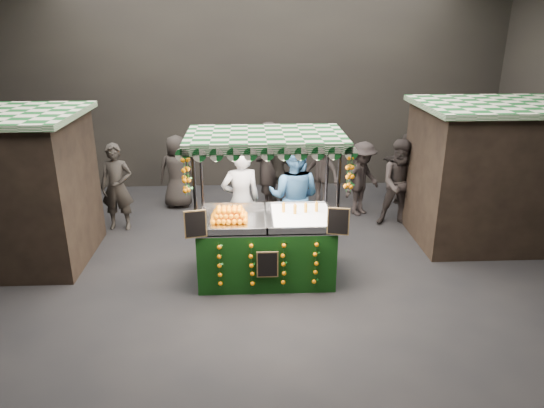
{
  "coord_description": "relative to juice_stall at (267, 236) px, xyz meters",
  "views": [
    {
      "loc": [
        -0.17,
        -7.21,
        4.01
      ],
      "look_at": [
        0.2,
        0.47,
        1.15
      ],
      "focal_mm": 33.11,
      "sensor_mm": 36.0,
      "label": 1
    }
  ],
  "objects": [
    {
      "name": "shopper_7",
      "position": [
        1.34,
        3.4,
        0.04
      ],
      "size": [
        1.14,
        1.12,
        1.57
      ],
      "rotation": [
        0.0,
        0.0,
        -0.76
      ],
      "color": "#292221",
      "rests_on": "ground"
    },
    {
      "name": "juice_stall",
      "position": [
        0.0,
        0.0,
        0.0
      ],
      "size": [
        2.47,
        1.45,
        2.4
      ],
      "color": "black",
      "rests_on": "ground"
    },
    {
      "name": "shopper_2",
      "position": [
        0.39,
        3.48,
        0.01
      ],
      "size": [
        0.96,
        0.66,
        1.51
      ],
      "rotation": [
        0.0,
        0.0,
        2.77
      ],
      "color": "black",
      "rests_on": "ground"
    },
    {
      "name": "shopper_5",
      "position": [
        3.31,
        3.29,
        0.09
      ],
      "size": [
        1.34,
        1.52,
        1.67
      ],
      "rotation": [
        0.0,
        0.0,
        2.23
      ],
      "color": "#292321",
      "rests_on": "ground"
    },
    {
      "name": "ground",
      "position": [
        -0.1,
        -0.1,
        -0.74
      ],
      "size": [
        12.0,
        12.0,
        0.0
      ],
      "primitive_type": "plane",
      "color": "black",
      "rests_on": "ground"
    },
    {
      "name": "shopper_1",
      "position": [
        2.78,
        2.1,
        0.15
      ],
      "size": [
        0.97,
        0.81,
        1.79
      ],
      "rotation": [
        0.0,
        0.0,
        -0.16
      ],
      "color": "#2C2523",
      "rests_on": "ground"
    },
    {
      "name": "neighbour_stall_right",
      "position": [
        4.3,
        1.4,
        0.56
      ],
      "size": [
        3.0,
        2.2,
        2.6
      ],
      "color": "black",
      "rests_on": "ground"
    },
    {
      "name": "market_hall",
      "position": [
        -0.1,
        -0.1,
        2.64
      ],
      "size": [
        12.1,
        10.1,
        5.05
      ],
      "color": "black",
      "rests_on": "ground"
    },
    {
      "name": "shopper_3",
      "position": [
        2.13,
        2.75,
        0.06
      ],
      "size": [
        1.18,
        1.11,
        1.6
      ],
      "rotation": [
        0.0,
        0.0,
        0.68
      ],
      "color": "black",
      "rests_on": "ground"
    },
    {
      "name": "shopper_4",
      "position": [
        -1.86,
        3.41,
        0.07
      ],
      "size": [
        0.8,
        0.52,
        1.63
      ],
      "rotation": [
        0.0,
        0.0,
        3.13
      ],
      "color": "#292421",
      "rests_on": "ground"
    },
    {
      "name": "vendor_grey",
      "position": [
        -0.41,
        1.06,
        0.22
      ],
      "size": [
        0.79,
        0.61,
        1.92
      ],
      "rotation": [
        0.0,
        0.0,
        3.37
      ],
      "color": "gray",
      "rests_on": "ground"
    },
    {
      "name": "shopper_6",
      "position": [
        0.12,
        3.34,
        0.22
      ],
      "size": [
        0.57,
        0.77,
        1.92
      ],
      "rotation": [
        0.0,
        0.0,
        -1.75
      ],
      "color": "black",
      "rests_on": "ground"
    },
    {
      "name": "shopper_0",
      "position": [
        -2.88,
        2.21,
        0.13
      ],
      "size": [
        0.66,
        0.45,
        1.75
      ],
      "rotation": [
        0.0,
        0.0,
        -0.04
      ],
      "color": "#2D2824",
      "rests_on": "ground"
    },
    {
      "name": "vendor_blue",
      "position": [
        0.54,
        1.12,
        0.25
      ],
      "size": [
        1.15,
        1.02,
        1.98
      ],
      "rotation": [
        0.0,
        0.0,
        2.81
      ],
      "color": "#264E7B",
      "rests_on": "ground"
    }
  ]
}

